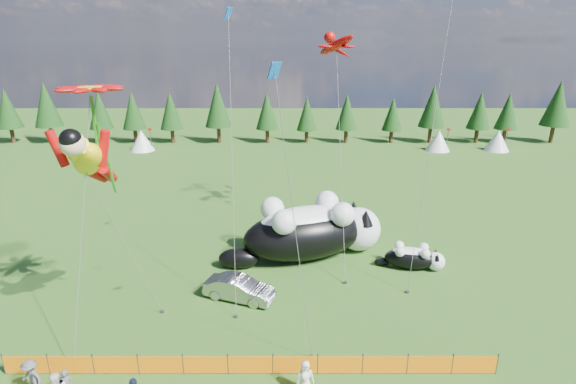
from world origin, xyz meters
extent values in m
plane|color=#0E390A|center=(0.00, 0.00, 0.00)|extent=(160.00, 160.00, 0.00)
cylinder|color=#262626|center=(-11.00, -3.00, 0.55)|extent=(0.06, 0.06, 1.10)
cylinder|color=#262626|center=(-9.00, -3.00, 0.55)|extent=(0.06, 0.06, 1.10)
cylinder|color=#262626|center=(-7.00, -3.00, 0.55)|extent=(0.06, 0.06, 1.10)
cylinder|color=#262626|center=(-5.00, -3.00, 0.55)|extent=(0.06, 0.06, 1.10)
cylinder|color=#262626|center=(-3.00, -3.00, 0.55)|extent=(0.06, 0.06, 1.10)
cylinder|color=#262626|center=(-1.00, -3.00, 0.55)|extent=(0.06, 0.06, 1.10)
cylinder|color=#262626|center=(1.00, -3.00, 0.55)|extent=(0.06, 0.06, 1.10)
cylinder|color=#262626|center=(3.00, -3.00, 0.55)|extent=(0.06, 0.06, 1.10)
cylinder|color=#262626|center=(5.00, -3.00, 0.55)|extent=(0.06, 0.06, 1.10)
cylinder|color=#262626|center=(7.00, -3.00, 0.55)|extent=(0.06, 0.06, 1.10)
cylinder|color=#262626|center=(9.00, -3.00, 0.55)|extent=(0.06, 0.06, 1.10)
cylinder|color=#262626|center=(11.00, -3.00, 0.55)|extent=(0.06, 0.06, 1.10)
cube|color=orange|center=(-10.00, -3.00, 0.50)|extent=(2.00, 0.04, 0.90)
cube|color=orange|center=(-8.00, -3.00, 0.50)|extent=(2.00, 0.04, 0.90)
cube|color=orange|center=(-6.00, -3.00, 0.50)|extent=(2.00, 0.04, 0.90)
cube|color=orange|center=(-4.00, -3.00, 0.50)|extent=(2.00, 0.04, 0.90)
cube|color=orange|center=(-2.00, -3.00, 0.50)|extent=(2.00, 0.04, 0.90)
cube|color=orange|center=(0.00, -3.00, 0.50)|extent=(2.00, 0.04, 0.90)
cube|color=orange|center=(2.00, -3.00, 0.50)|extent=(2.00, 0.04, 0.90)
cube|color=orange|center=(4.00, -3.00, 0.50)|extent=(2.00, 0.04, 0.90)
cube|color=orange|center=(6.00, -3.00, 0.50)|extent=(2.00, 0.04, 0.90)
cube|color=orange|center=(8.00, -3.00, 0.50)|extent=(2.00, 0.04, 0.90)
cube|color=orange|center=(10.00, -3.00, 0.50)|extent=(2.00, 0.04, 0.90)
ellipsoid|color=black|center=(2.86, 8.46, 1.74)|extent=(9.52, 6.64, 3.47)
ellipsoid|color=white|center=(2.86, 8.46, 2.60)|extent=(7.14, 4.86, 2.12)
sphere|color=white|center=(6.69, 9.77, 1.54)|extent=(3.08, 3.08, 3.08)
sphere|color=#CA4E57|center=(7.93, 10.19, 1.54)|extent=(0.43, 0.43, 0.43)
ellipsoid|color=black|center=(-1.52, 6.97, 0.67)|extent=(2.99, 2.15, 1.35)
cone|color=black|center=(6.99, 8.89, 2.78)|extent=(1.08, 1.08, 1.08)
cone|color=black|center=(6.39, 10.65, 2.78)|extent=(1.08, 1.08, 1.08)
sphere|color=white|center=(4.46, 10.33, 3.37)|extent=(1.62, 1.62, 1.62)
sphere|color=white|center=(5.27, 7.96, 3.37)|extent=(1.62, 1.62, 1.62)
sphere|color=white|center=(0.63, 9.02, 3.37)|extent=(1.62, 1.62, 1.62)
sphere|color=white|center=(1.44, 6.65, 3.37)|extent=(1.62, 1.62, 1.62)
ellipsoid|color=black|center=(9.72, 6.94, 0.68)|extent=(3.61, 2.16, 1.35)
ellipsoid|color=white|center=(9.72, 6.94, 1.01)|extent=(2.72, 1.57, 0.83)
sphere|color=white|center=(11.27, 6.66, 0.60)|extent=(1.20, 1.20, 1.20)
sphere|color=#CA4E57|center=(11.77, 6.57, 0.60)|extent=(0.17, 0.17, 0.17)
ellipsoid|color=black|center=(7.94, 7.27, 0.26)|extent=(1.13, 0.71, 0.53)
cone|color=black|center=(11.21, 6.31, 1.08)|extent=(0.42, 0.42, 0.42)
cone|color=black|center=(11.34, 7.02, 1.08)|extent=(0.42, 0.42, 0.42)
sphere|color=white|center=(10.62, 7.28, 1.31)|extent=(0.63, 0.63, 0.63)
sphere|color=white|center=(10.44, 6.32, 1.31)|extent=(0.63, 0.63, 0.63)
sphere|color=white|center=(9.07, 7.56, 1.31)|extent=(0.63, 0.63, 0.63)
sphere|color=white|center=(8.89, 6.60, 1.31)|extent=(0.63, 0.63, 0.63)
imported|color=#A5A5A9|center=(-1.13, 3.19, 0.67)|extent=(4.33, 2.73, 1.35)
imported|color=#515256|center=(-9.01, -4.26, 0.87)|extent=(1.27, 1.00, 1.75)
imported|color=white|center=(2.40, -4.08, 0.77)|extent=(0.84, 0.63, 1.54)
cylinder|color=#595959|center=(-6.37, 1.16, 4.59)|extent=(0.03, 0.03, 9.25)
cube|color=#262626|center=(-5.23, 1.79, 0.08)|extent=(0.15, 0.15, 0.16)
cylinder|color=#595959|center=(5.19, 9.82, 7.01)|extent=(0.03, 0.03, 16.87)
cube|color=#262626|center=(5.22, 4.91, 0.08)|extent=(0.15, 0.15, 0.16)
cylinder|color=#595959|center=(-7.62, -0.86, 6.15)|extent=(0.03, 0.03, 12.70)
cube|color=#262626|center=(-7.99, -2.92, 0.08)|extent=(0.15, 0.15, 0.16)
cube|color=#237B16|center=(-7.26, 1.20, 9.40)|extent=(0.22, 0.22, 4.84)
cylinder|color=#595959|center=(-1.33, 3.99, 7.87)|extent=(0.03, 0.03, 16.34)
cube|color=#262626|center=(-1.12, 1.32, 0.08)|extent=(0.15, 0.15, 0.16)
cylinder|color=#595959|center=(10.17, 6.46, 10.42)|extent=(0.03, 0.03, 21.39)
cube|color=#262626|center=(8.77, 3.81, 0.08)|extent=(0.15, 0.15, 0.16)
cylinder|color=#595959|center=(1.98, -2.14, 6.66)|extent=(0.03, 0.03, 13.12)
cube|color=#262626|center=(2.78, -1.94, 0.08)|extent=(0.15, 0.15, 0.16)
camera|label=1|loc=(1.66, -19.45, 14.22)|focal=28.00mm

